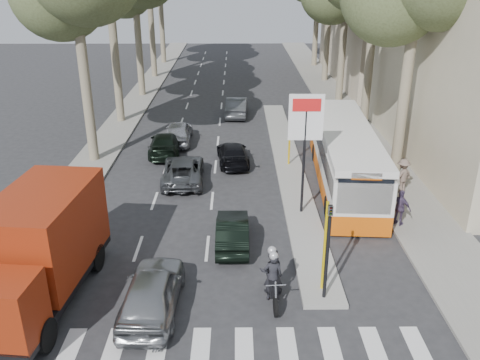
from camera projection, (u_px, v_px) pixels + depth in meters
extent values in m
plane|color=#28282B|center=(229.00, 276.00, 18.68)|extent=(120.00, 120.00, 0.00)
cube|color=gray|center=(337.00, 103.00, 41.73)|extent=(3.20, 70.00, 0.12)
cube|color=gray|center=(141.00, 95.00, 44.37)|extent=(2.40, 64.00, 0.12)
cube|color=gray|center=(288.00, 165.00, 28.80)|extent=(1.50, 26.00, 0.16)
cylinder|color=yellow|center=(324.00, 248.00, 17.10)|extent=(0.10, 0.10, 3.50)
cylinder|color=yellow|center=(303.00, 179.00, 22.62)|extent=(0.10, 0.10, 3.50)
cylinder|color=yellow|center=(290.00, 137.00, 28.15)|extent=(0.10, 0.10, 3.50)
cylinder|color=black|center=(304.00, 161.00, 22.29)|extent=(0.12, 0.12, 5.20)
cube|color=white|center=(306.00, 117.00, 21.51)|extent=(1.50, 0.10, 2.00)
cube|color=red|center=(307.00, 105.00, 21.24)|extent=(1.20, 0.02, 0.55)
cylinder|color=black|center=(327.00, 260.00, 16.70)|extent=(0.12, 0.12, 3.20)
imported|color=black|center=(330.00, 220.00, 16.11)|extent=(0.16, 0.41, 1.00)
cylinder|color=black|center=(3.00, 254.00, 17.08)|extent=(0.12, 0.12, 3.20)
cylinder|color=#6B604C|center=(86.00, 90.00, 28.02)|extent=(0.56, 0.56, 8.40)
cylinder|color=#6B604C|center=(116.00, 60.00, 35.28)|extent=(0.56, 0.56, 8.96)
cylinder|color=#6B604C|center=(139.00, 48.00, 42.80)|extent=(0.56, 0.56, 8.12)
cylinder|color=#6B604C|center=(152.00, 29.00, 49.89)|extent=(0.56, 0.56, 9.52)
cylinder|color=#6B604C|center=(162.00, 24.00, 57.42)|extent=(0.56, 0.56, 8.68)
cylinder|color=#6B604C|center=(404.00, 98.00, 26.31)|extent=(0.56, 0.56, 8.40)
cylinder|color=#6B604C|center=(369.00, 62.00, 33.51)|extent=(0.56, 0.56, 9.24)
cylinder|color=#6B604C|center=(342.00, 54.00, 41.14)|extent=(0.56, 0.56, 7.84)
cylinder|color=#6B604C|center=(327.00, 34.00, 48.29)|extent=(0.56, 0.56, 8.96)
cylinder|color=#6B604C|center=(316.00, 28.00, 55.76)|extent=(0.56, 0.56, 8.40)
imported|color=gray|center=(152.00, 292.00, 16.53)|extent=(1.91, 4.47, 1.50)
imported|color=black|center=(232.00, 231.00, 20.57)|extent=(1.30, 3.71, 1.22)
imported|color=#494D51|center=(183.00, 170.00, 26.63)|extent=(2.28, 4.61, 1.26)
imported|color=black|center=(233.00, 153.00, 29.08)|extent=(2.05, 4.24, 1.19)
imported|color=#A3A5AB|center=(178.00, 132.00, 32.42)|extent=(1.77, 4.21, 1.42)
imported|color=#4D5055|center=(237.00, 106.00, 38.24)|extent=(1.76, 4.43, 1.43)
imported|color=black|center=(165.00, 144.00, 30.52)|extent=(2.03, 4.50, 1.28)
cube|color=black|center=(41.00, 285.00, 17.07)|extent=(3.15, 7.04, 0.28)
cylinder|color=black|center=(45.00, 335.00, 14.94)|extent=(0.44, 1.05, 1.02)
cylinder|color=black|center=(37.00, 255.00, 19.09)|extent=(0.44, 1.05, 1.02)
cylinder|color=black|center=(96.00, 257.00, 18.90)|extent=(0.44, 1.05, 1.02)
cube|color=maroon|center=(46.00, 231.00, 17.28)|extent=(3.07, 5.01, 2.85)
cube|color=#DD590C|center=(343.00, 174.00, 26.35)|extent=(3.25, 11.76, 0.91)
cube|color=silver|center=(345.00, 152.00, 25.87)|extent=(3.25, 11.76, 1.52)
cube|color=black|center=(345.00, 146.00, 25.75)|extent=(3.24, 11.30, 0.86)
cube|color=silver|center=(347.00, 131.00, 25.44)|extent=(3.25, 11.76, 0.30)
cube|color=black|center=(365.00, 197.00, 20.50)|extent=(2.22, 0.20, 1.52)
cube|color=#DD590C|center=(367.00, 177.00, 20.15)|extent=(1.21, 0.14, 0.32)
cylinder|color=black|center=(328.00, 206.00, 23.03)|extent=(0.34, 0.99, 0.97)
cylinder|color=black|center=(379.00, 208.00, 22.91)|extent=(0.34, 0.99, 0.97)
cylinder|color=black|center=(315.00, 152.00, 29.65)|extent=(0.34, 0.99, 0.97)
cylinder|color=black|center=(355.00, 153.00, 29.53)|extent=(0.34, 0.99, 0.97)
cylinder|color=black|center=(276.00, 307.00, 16.45)|extent=(0.14, 0.68, 0.68)
cylinder|color=black|center=(270.00, 279.00, 17.91)|extent=(0.14, 0.68, 0.68)
cylinder|color=silver|center=(276.00, 295.00, 16.36)|extent=(0.09, 0.43, 0.85)
cube|color=black|center=(273.00, 288.00, 17.18)|extent=(0.28, 0.81, 0.32)
cube|color=black|center=(274.00, 285.00, 16.87)|extent=(0.34, 0.49, 0.23)
cube|color=black|center=(272.00, 277.00, 17.38)|extent=(0.34, 0.70, 0.13)
cylinder|color=silver|center=(276.00, 285.00, 16.29)|extent=(0.66, 0.08, 0.04)
imported|color=black|center=(273.00, 276.00, 16.99)|extent=(0.67, 0.46, 1.78)
imported|color=black|center=(271.00, 271.00, 17.40)|extent=(0.83, 0.50, 1.67)
sphere|color=#B2B2B7|center=(274.00, 256.00, 16.62)|extent=(0.30, 0.30, 0.30)
sphere|color=#B2B2B7|center=(272.00, 250.00, 17.05)|extent=(0.30, 0.30, 0.30)
imported|color=#453753|center=(400.00, 208.00, 21.82)|extent=(1.01, 0.98, 1.62)
imported|color=#6C5A51|center=(403.00, 176.00, 25.02)|extent=(1.20, 1.00, 1.72)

